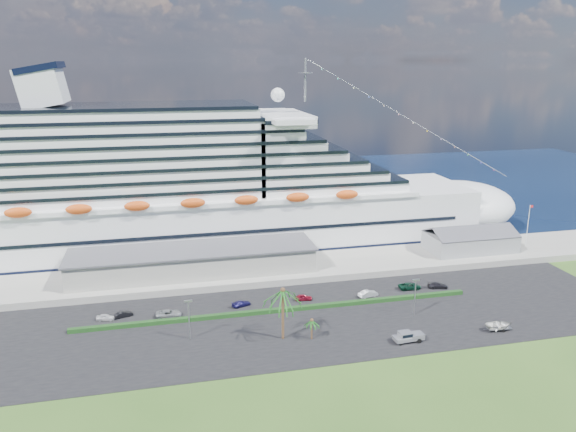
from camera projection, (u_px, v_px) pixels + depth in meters
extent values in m
plane|color=#2E521B|center=(337.00, 343.00, 109.83)|extent=(420.00, 420.00, 0.00)
cube|color=black|center=(321.00, 318.00, 120.14)|extent=(140.00, 38.00, 0.12)
cube|color=gray|center=(290.00, 268.00, 147.13)|extent=(240.00, 20.00, 1.80)
cube|color=black|center=(240.00, 194.00, 231.83)|extent=(420.00, 160.00, 0.02)
cube|color=silver|center=(205.00, 222.00, 163.39)|extent=(160.00, 30.00, 16.00)
ellipsoid|color=silver|center=(454.00, 206.00, 180.85)|extent=(40.00, 30.00, 16.00)
cube|color=black|center=(206.00, 244.00, 165.21)|extent=(164.00, 30.60, 2.40)
cube|color=silver|center=(158.00, 150.00, 154.99)|extent=(128.00, 26.00, 24.80)
cube|color=silver|center=(281.00, 118.00, 160.50)|extent=(14.00, 38.00, 3.20)
cube|color=silver|center=(42.00, 86.00, 144.23)|extent=(11.58, 14.00, 11.58)
cylinder|color=gray|center=(305.00, 80.00, 159.24)|extent=(0.70, 0.70, 12.00)
ellipsoid|color=#CD4813|center=(193.00, 203.00, 145.07)|extent=(90.00, 2.40, 2.60)
ellipsoid|color=#CD4813|center=(186.00, 179.00, 174.73)|extent=(90.00, 2.40, 2.60)
cube|color=black|center=(204.00, 219.00, 163.18)|extent=(144.00, 30.40, 0.90)
cube|color=gray|center=(193.00, 261.00, 140.63)|extent=(60.00, 14.00, 6.00)
cube|color=#4C4C54|center=(193.00, 249.00, 139.80)|extent=(61.00, 15.00, 0.40)
cube|color=gray|center=(470.00, 242.00, 157.59)|extent=(24.00, 12.00, 4.80)
cube|color=#4C4C54|center=(477.00, 233.00, 153.81)|extent=(24.00, 6.31, 2.74)
cube|color=#4C4C54|center=(466.00, 227.00, 159.44)|extent=(24.00, 6.31, 2.74)
cylinder|color=silver|center=(528.00, 225.00, 160.56)|extent=(0.16, 0.16, 12.00)
cube|color=red|center=(532.00, 206.00, 159.17)|extent=(1.00, 0.04, 0.70)
cube|color=black|center=(280.00, 310.00, 122.95)|extent=(88.00, 1.10, 0.90)
cylinder|color=gray|center=(189.00, 320.00, 110.13)|extent=(0.24, 0.24, 8.00)
cube|color=gray|center=(188.00, 301.00, 109.03)|extent=(1.60, 0.35, 0.35)
cylinder|color=gray|center=(415.00, 298.00, 120.60)|extent=(0.24, 0.24, 8.00)
cube|color=gray|center=(416.00, 280.00, 119.50)|extent=(1.60, 0.35, 0.35)
cylinder|color=#47301E|center=(283.00, 315.00, 110.00)|extent=(0.54, 0.54, 10.50)
sphere|color=#47301E|center=(283.00, 290.00, 108.59)|extent=(0.98, 0.98, 0.98)
cylinder|color=#47301E|center=(312.00, 330.00, 110.63)|extent=(0.35, 0.35, 4.20)
sphere|color=#47301E|center=(312.00, 320.00, 110.07)|extent=(0.73, 0.73, 0.73)
imported|color=silver|center=(106.00, 317.00, 119.04)|extent=(4.05, 2.27, 1.30)
imported|color=black|center=(124.00, 314.00, 120.54)|extent=(4.03, 2.45, 1.26)
imported|color=#989DA1|center=(169.00, 314.00, 120.49)|extent=(5.60, 2.86, 1.51)
imported|color=#1A1752|center=(241.00, 304.00, 125.80)|extent=(4.71, 3.13, 1.27)
imported|color=maroon|center=(303.00, 297.00, 128.94)|extent=(4.15, 1.96, 1.37)
imported|color=#B0B3B8|center=(368.00, 294.00, 130.73)|extent=(4.99, 2.71, 1.56)
imported|color=#0D3423|center=(410.00, 286.00, 135.19)|extent=(5.61, 2.82, 1.52)
imported|color=black|center=(438.00, 285.00, 135.78)|extent=(5.18, 3.16, 1.40)
cylinder|color=black|center=(401.00, 343.00, 108.55)|extent=(0.91, 0.37, 0.89)
cylinder|color=black|center=(396.00, 338.00, 110.53)|extent=(0.91, 0.37, 0.89)
cylinder|color=black|center=(419.00, 341.00, 109.40)|extent=(0.91, 0.37, 0.89)
cylinder|color=black|center=(415.00, 336.00, 111.38)|extent=(0.91, 0.37, 0.89)
cube|color=#AAABB1|center=(409.00, 338.00, 109.90)|extent=(6.14, 2.61, 0.78)
cube|color=#AAABB1|center=(416.00, 335.00, 110.13)|extent=(2.81, 2.34, 0.61)
cube|color=#AAABB1|center=(405.00, 334.00, 109.52)|extent=(2.58, 2.27, 1.06)
cube|color=black|center=(405.00, 334.00, 109.49)|extent=(2.36, 2.31, 0.61)
cube|color=#AAABB1|center=(397.00, 338.00, 109.28)|extent=(1.14, 2.18, 0.39)
cube|color=gray|center=(499.00, 328.00, 114.49)|extent=(5.08, 2.07, 0.13)
cylinder|color=gray|center=(489.00, 329.00, 113.99)|extent=(2.40, 0.19, 0.09)
cylinder|color=black|center=(503.00, 331.00, 113.74)|extent=(0.71, 0.27, 0.70)
cylinder|color=black|center=(498.00, 326.00, 115.57)|extent=(0.71, 0.27, 0.70)
imported|color=silver|center=(499.00, 325.00, 114.32)|extent=(5.69, 4.18, 1.14)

